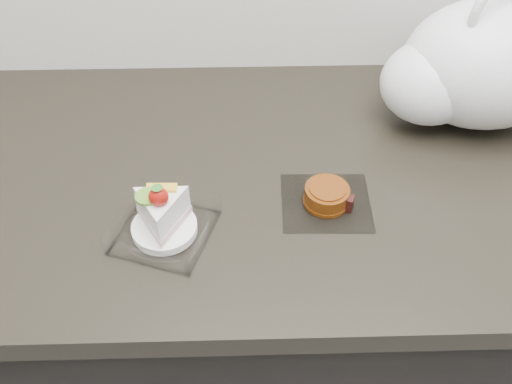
% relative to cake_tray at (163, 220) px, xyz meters
% --- Properties ---
extents(counter, '(2.04, 0.64, 0.90)m').
position_rel_cake_tray_xyz_m(counter, '(0.31, 0.14, -0.48)').
color(counter, black).
rests_on(counter, ground).
extents(cake_tray, '(0.17, 0.17, 0.10)m').
position_rel_cake_tray_xyz_m(cake_tray, '(0.00, 0.00, 0.00)').
color(cake_tray, white).
rests_on(cake_tray, counter).
extents(mooncake_wrap, '(0.14, 0.13, 0.03)m').
position_rel_cake_tray_xyz_m(mooncake_wrap, '(0.25, 0.06, -0.01)').
color(mooncake_wrap, white).
rests_on(mooncake_wrap, counter).
extents(plastic_bag, '(0.39, 0.32, 0.27)m').
position_rel_cake_tray_xyz_m(plastic_bag, '(0.52, 0.27, 0.08)').
color(plastic_bag, white).
rests_on(plastic_bag, counter).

